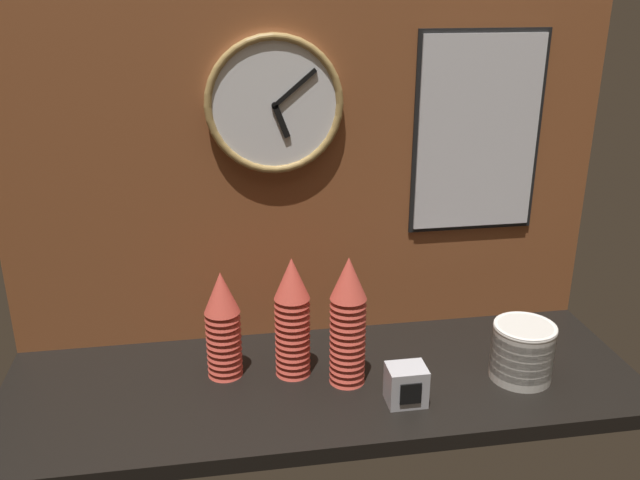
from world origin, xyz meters
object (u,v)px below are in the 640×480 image
(napkin_dispenser, at_px, (406,385))
(menu_board, at_px, (478,134))
(cup_stack_center_left, at_px, (223,325))
(cup_stack_center_right, at_px, (348,321))
(cup_stack_center, at_px, (292,317))
(wall_clock, at_px, (275,105))
(bowl_stack_far_right, at_px, (523,350))

(napkin_dispenser, bearing_deg, menu_board, 53.36)
(cup_stack_center_left, distance_m, napkin_dispenser, 0.47)
(cup_stack_center_right, bearing_deg, menu_board, 33.69)
(cup_stack_center, bearing_deg, cup_stack_center_right, -24.58)
(napkin_dispenser, bearing_deg, cup_stack_center_right, 136.67)
(napkin_dispenser, bearing_deg, cup_stack_center_left, 155.15)
(cup_stack_center_left, height_order, napkin_dispenser, cup_stack_center_left)
(wall_clock, relative_size, menu_board, 0.64)
(cup_stack_center, height_order, bowl_stack_far_right, cup_stack_center)
(cup_stack_center, relative_size, bowl_stack_far_right, 2.04)
(cup_stack_center_right, distance_m, wall_clock, 0.57)
(cup_stack_center_right, bearing_deg, cup_stack_center_left, 164.79)
(cup_stack_center_left, relative_size, wall_clock, 0.81)
(cup_stack_center_left, height_order, wall_clock, wall_clock)
(cup_stack_center_left, xyz_separation_m, wall_clock, (0.16, 0.18, 0.51))
(cup_stack_center, height_order, napkin_dispenser, cup_stack_center)
(bowl_stack_far_right, height_order, menu_board, menu_board)
(cup_stack_center_right, relative_size, bowl_stack_far_right, 2.16)
(cup_stack_center, bearing_deg, wall_clock, 93.50)
(bowl_stack_far_right, bearing_deg, cup_stack_center, 168.80)
(cup_stack_center_right, bearing_deg, wall_clock, 118.49)
(wall_clock, distance_m, menu_board, 0.55)
(wall_clock, distance_m, napkin_dispenser, 0.76)
(bowl_stack_far_right, bearing_deg, cup_stack_center_left, 169.65)
(cup_stack_center_left, relative_size, cup_stack_center_right, 0.84)
(menu_board, bearing_deg, cup_stack_center_right, -146.31)
(cup_stack_center, distance_m, wall_clock, 0.53)
(cup_stack_center, xyz_separation_m, cup_stack_center_right, (0.13, -0.06, 0.01))
(cup_stack_center_left, bearing_deg, bowl_stack_far_right, -10.35)
(cup_stack_center_right, bearing_deg, napkin_dispenser, -43.33)
(bowl_stack_far_right, relative_size, wall_clock, 0.45)
(wall_clock, bearing_deg, bowl_stack_far_right, -28.47)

